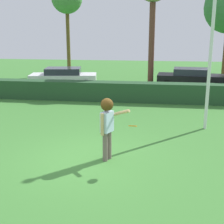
{
  "coord_description": "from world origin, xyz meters",
  "views": [
    {
      "loc": [
        1.77,
        -8.23,
        3.6
      ],
      "look_at": [
        0.48,
        1.02,
        1.15
      ],
      "focal_mm": 50.32,
      "sensor_mm": 36.0,
      "label": 1
    }
  ],
  "objects_px": {
    "frisbee": "(133,126)",
    "parked_car_white": "(63,77)",
    "parked_car_black": "(191,77)",
    "person": "(107,121)",
    "lamppost": "(212,30)"
  },
  "relations": [
    {
      "from": "lamppost",
      "to": "person",
      "type": "bearing_deg",
      "value": -133.09
    },
    {
      "from": "person",
      "to": "frisbee",
      "type": "xyz_separation_m",
      "value": [
        0.74,
        -0.45,
        0.02
      ]
    },
    {
      "from": "frisbee",
      "to": "parked_car_white",
      "type": "distance_m",
      "value": 12.87
    },
    {
      "from": "lamppost",
      "to": "parked_car_white",
      "type": "relative_size",
      "value": 1.48
    },
    {
      "from": "person",
      "to": "frisbee",
      "type": "height_order",
      "value": "person"
    },
    {
      "from": "frisbee",
      "to": "lamppost",
      "type": "height_order",
      "value": "lamppost"
    },
    {
      "from": "person",
      "to": "parked_car_black",
      "type": "relative_size",
      "value": 0.42
    },
    {
      "from": "parked_car_white",
      "to": "parked_car_black",
      "type": "relative_size",
      "value": 1.02
    },
    {
      "from": "frisbee",
      "to": "parked_car_black",
      "type": "relative_size",
      "value": 0.05
    },
    {
      "from": "lamppost",
      "to": "parked_car_white",
      "type": "distance_m",
      "value": 11.42
    },
    {
      "from": "frisbee",
      "to": "parked_car_black",
      "type": "bearing_deg",
      "value": 77.49
    },
    {
      "from": "parked_car_white",
      "to": "parked_car_black",
      "type": "bearing_deg",
      "value": 6.0
    },
    {
      "from": "person",
      "to": "lamppost",
      "type": "distance_m",
      "value": 5.26
    },
    {
      "from": "person",
      "to": "parked_car_black",
      "type": "height_order",
      "value": "person"
    },
    {
      "from": "parked_car_white",
      "to": "parked_car_black",
      "type": "distance_m",
      "value": 8.17
    }
  ]
}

